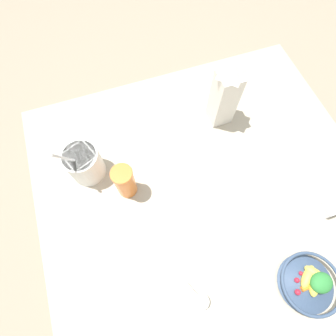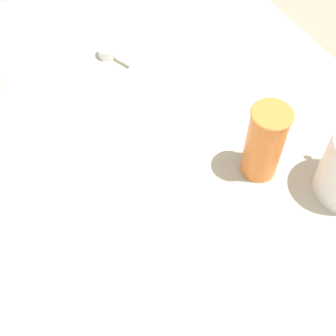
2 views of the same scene
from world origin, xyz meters
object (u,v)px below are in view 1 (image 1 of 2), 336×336
at_px(yogurt_tub, 84,163).
at_px(drinking_cup, 125,181).
at_px(fruit_bowl, 310,283).
at_px(spice_jar, 330,209).
at_px(milk_carton, 225,94).

bearing_deg(yogurt_tub, drinking_cup, 135.32).
height_order(fruit_bowl, yogurt_tub, yogurt_tub).
distance_m(fruit_bowl, drinking_cup, 0.65).
relative_size(yogurt_tub, spice_jar, 5.02).
bearing_deg(yogurt_tub, milk_carton, -173.15).
distance_m(milk_carton, spice_jar, 0.54).
bearing_deg(drinking_cup, spice_jar, 154.91).
relative_size(yogurt_tub, drinking_cup, 1.64).
distance_m(fruit_bowl, yogurt_tub, 0.82).
relative_size(milk_carton, yogurt_tub, 1.12).
relative_size(fruit_bowl, yogurt_tub, 0.73).
relative_size(fruit_bowl, drinking_cup, 1.19).
bearing_deg(yogurt_tub, fruit_bowl, 133.20).
bearing_deg(drinking_cup, milk_carton, -157.28).
bearing_deg(milk_carton, spice_jar, 113.43).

